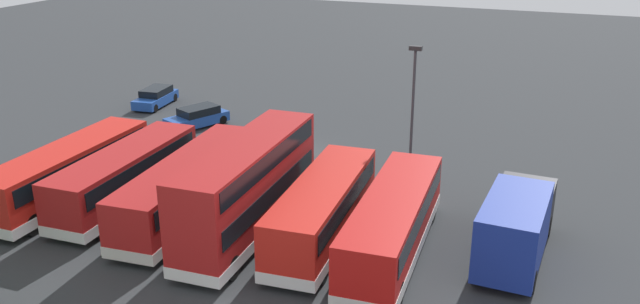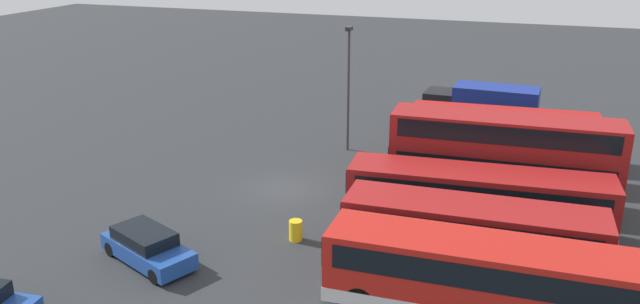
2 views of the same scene
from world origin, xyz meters
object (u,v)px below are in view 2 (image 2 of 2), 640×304
object	(u,v)px
bus_double_decker_third	(503,157)
bus_single_deck_sixth	(479,276)
bus_single_deck_near_end	(502,132)
bus_single_deck_second	(495,150)
bus_single_deck_fifth	(472,235)
box_truck_blue	(482,107)
bus_single_deck_fourth	(478,199)
car_hatchback_silver	(147,247)
lamp_post_tall	(348,79)
waste_bin_yellow	(296,230)

from	to	relation	value
bus_double_decker_third	bus_single_deck_sixth	size ratio (longest dim) A/B	1.02
bus_single_deck_near_end	bus_single_deck_sixth	size ratio (longest dim) A/B	1.01
bus_single_deck_second	bus_single_deck_fifth	distance (m)	11.10
bus_single_deck_near_end	box_truck_blue	distance (m)	5.41
bus_single_deck_fourth	bus_single_deck_near_end	bearing A→B (deg)	178.35
car_hatchback_silver	bus_single_deck_near_end	bearing A→B (deg)	144.53
car_hatchback_silver	lamp_post_tall	size ratio (longest dim) A/B	0.63
bus_single_deck_second	bus_single_deck_sixth	world-z (taller)	same
bus_double_decker_third	bus_single_deck_sixth	xyz separation A→B (m)	(10.76, 0.04, -0.83)
bus_single_deck_fourth	box_truck_blue	world-z (taller)	box_truck_blue
car_hatchback_silver	waste_bin_yellow	xyz separation A→B (m)	(-3.88, 5.14, -0.23)
box_truck_blue	car_hatchback_silver	distance (m)	25.90
bus_single_deck_fifth	car_hatchback_silver	bearing A→B (deg)	-74.17
bus_single_deck_second	lamp_post_tall	world-z (taller)	lamp_post_tall
bus_single_deck_fifth	bus_single_deck_sixth	size ratio (longest dim) A/B	0.94
bus_single_deck_fourth	bus_double_decker_third	bearing A→B (deg)	168.39
bus_single_deck_sixth	bus_single_deck_second	bearing A→B (deg)	-177.36
bus_single_deck_fifth	car_hatchback_silver	xyz separation A→B (m)	(3.63, -12.82, -0.92)
car_hatchback_silver	lamp_post_tall	xyz separation A→B (m)	(-16.58, 3.71, 3.84)
bus_single_deck_near_end	bus_single_deck_fifth	world-z (taller)	same
lamp_post_tall	waste_bin_yellow	size ratio (longest dim) A/B	8.13
bus_single_deck_second	bus_single_deck_fourth	distance (m)	7.30
bus_single_deck_sixth	car_hatchback_silver	distance (m)	13.49
bus_double_decker_third	bus_single_deck_fourth	world-z (taller)	bus_double_decker_third
lamp_post_tall	bus_single_deck_second	bearing A→B (deg)	78.56
bus_single_deck_second	waste_bin_yellow	xyz separation A→B (m)	(10.86, -7.65, -1.14)
box_truck_blue	car_hatchback_silver	xyz separation A→B (m)	(23.31, -11.25, -1.01)
bus_single_deck_fourth	lamp_post_tall	distance (m)	13.10
bus_single_deck_near_end	bus_single_deck_sixth	bearing A→B (deg)	1.62
bus_single_deck_sixth	bus_single_deck_near_end	bearing A→B (deg)	-178.38
bus_single_deck_sixth	box_truck_blue	distance (m)	22.98
bus_double_decker_third	box_truck_blue	xyz separation A→B (m)	(-12.12, -2.16, -0.74)
bus_double_decker_third	lamp_post_tall	world-z (taller)	lamp_post_tall
bus_double_decker_third	waste_bin_yellow	bearing A→B (deg)	-48.52
bus_single_deck_fourth	lamp_post_tall	size ratio (longest dim) A/B	1.54
bus_double_decker_third	car_hatchback_silver	distance (m)	17.55
bus_double_decker_third	box_truck_blue	size ratio (longest dim) A/B	1.48
bus_single_deck_near_end	bus_single_deck_fourth	xyz separation A→B (m)	(10.73, -0.31, 0.00)
bus_single_deck_sixth	box_truck_blue	xyz separation A→B (m)	(-22.87, -2.20, 0.08)
bus_double_decker_third	lamp_post_tall	bearing A→B (deg)	-119.02
bus_single_deck_fourth	bus_single_deck_fifth	world-z (taller)	same
bus_single_deck_second	box_truck_blue	distance (m)	8.71
bus_single_deck_near_end	bus_single_deck_sixth	distance (m)	17.74
bus_single_deck_second	bus_single_deck_sixth	bearing A→B (deg)	2.64
bus_single_deck_near_end	car_hatchback_silver	xyz separation A→B (m)	(18.17, -12.95, -0.92)
bus_single_deck_second	bus_single_deck_fourth	world-z (taller)	same
bus_single_deck_near_end	bus_double_decker_third	world-z (taller)	bus_double_decker_third
bus_double_decker_third	bus_single_deck_sixth	distance (m)	10.79
bus_double_decker_third	car_hatchback_silver	size ratio (longest dim) A/B	2.31
bus_single_deck_fifth	box_truck_blue	bearing A→B (deg)	-175.45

